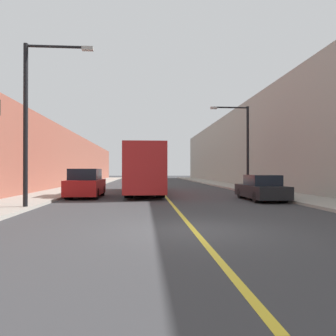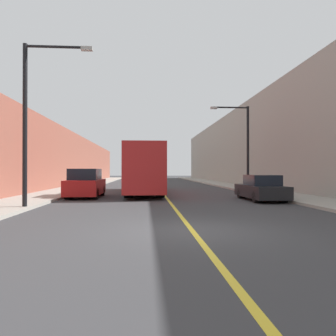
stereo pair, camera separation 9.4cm
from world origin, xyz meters
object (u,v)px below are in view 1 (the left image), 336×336
at_px(bus, 145,169).
at_px(street_lamp_right, 244,141).
at_px(car_right_near, 261,189).
at_px(parked_suv_left, 86,184).
at_px(street_lamp_left, 33,112).

distance_m(bus, street_lamp_right, 7.97).
bearing_deg(car_right_near, bus, 136.73).
height_order(parked_suv_left, street_lamp_right, street_lamp_right).
relative_size(car_right_near, street_lamp_left, 0.64).
height_order(parked_suv_left, car_right_near, parked_suv_left).
bearing_deg(car_right_near, street_lamp_right, 81.30).
relative_size(car_right_near, street_lamp_right, 0.70).
distance_m(bus, street_lamp_left, 11.32).
relative_size(parked_suv_left, street_lamp_right, 0.72).
distance_m(parked_suv_left, street_lamp_left, 7.41).
bearing_deg(street_lamp_right, street_lamp_left, -141.38).
bearing_deg(parked_suv_left, car_right_near, -15.28).
relative_size(bus, car_right_near, 2.76).
distance_m(parked_suv_left, car_right_near, 10.81).
distance_m(parked_suv_left, street_lamp_right, 12.38).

